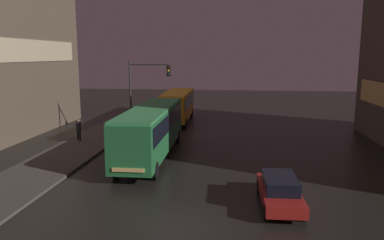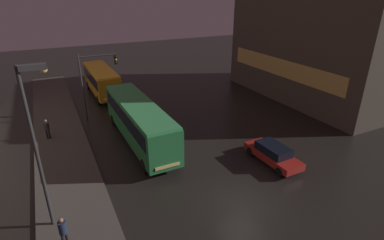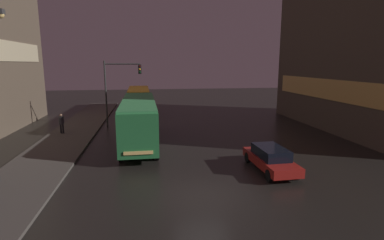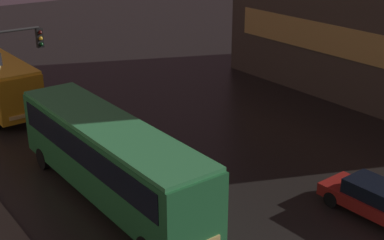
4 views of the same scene
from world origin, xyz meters
name	(u,v)px [view 2 (image 2 of 4)]	position (x,y,z in m)	size (l,w,h in m)	color
ground_plane	(243,202)	(0.00, 0.00, 0.00)	(120.00, 120.00, 0.00)	black
sidewalk_left	(64,158)	(-9.00, 10.00, 0.07)	(4.00, 48.00, 0.15)	#47423D
building_right_block	(320,37)	(18.52, 12.54, 6.76)	(10.07, 19.13, 13.54)	#4C4238
bus_near	(139,119)	(-3.14, 10.02, 2.10)	(2.64, 11.72, 3.40)	#236B38
bus_far	(101,79)	(-3.47, 23.69, 1.95)	(2.65, 9.30, 3.16)	orange
car_taxi	(273,153)	(4.49, 2.75, 0.72)	(1.86, 4.59, 1.38)	maroon
pedestrian_near	(47,127)	(-9.85, 13.75, 1.18)	(0.60, 0.60, 1.70)	black
pedestrian_mid	(63,230)	(-9.67, 0.97, 1.14)	(0.44, 0.44, 1.66)	black
traffic_light_main	(94,75)	(-5.18, 16.50, 4.32)	(3.50, 0.35, 6.37)	#2D2D2D
street_lamp_sidewalk	(36,128)	(-9.92, 2.85, 5.68)	(1.25, 0.36, 8.49)	#2D2D2D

